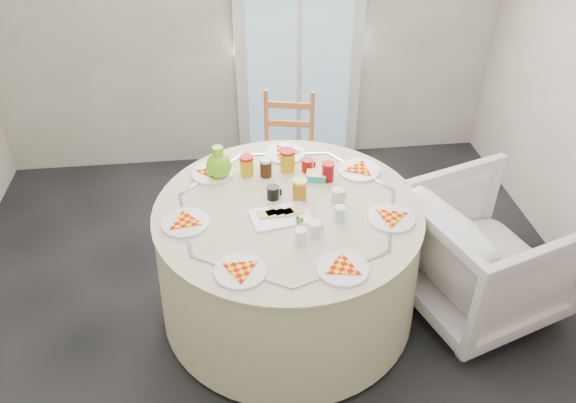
{
  "coord_description": "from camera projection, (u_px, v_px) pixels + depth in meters",
  "views": [
    {
      "loc": [
        -0.17,
        -2.24,
        2.59
      ],
      "look_at": [
        0.11,
        0.19,
        0.8
      ],
      "focal_mm": 35.0,
      "sensor_mm": 36.0,
      "label": 1
    }
  ],
  "objects": [
    {
      "name": "floor",
      "position": [
        273.0,
        330.0,
        3.34
      ],
      "size": [
        4.0,
        4.0,
        0.0
      ],
      "primitive_type": "plane",
      "color": "black",
      "rests_on": "ground"
    },
    {
      "name": "wall_back",
      "position": [
        245.0,
        7.0,
        4.18
      ],
      "size": [
        4.0,
        0.02,
        2.6
      ],
      "primitive_type": "cube",
      "color": "#BCB5A3",
      "rests_on": "floor"
    },
    {
      "name": "glass_door",
      "position": [
        299.0,
        39.0,
        4.32
      ],
      "size": [
        1.0,
        0.08,
        2.1
      ],
      "primitive_type": "cube",
      "color": "silver",
      "rests_on": "floor"
    },
    {
      "name": "table",
      "position": [
        288.0,
        260.0,
        3.28
      ],
      "size": [
        1.52,
        1.52,
        0.77
      ],
      "primitive_type": "cylinder",
      "color": "beige",
      "rests_on": "floor"
    },
    {
      "name": "wooden_chair",
      "position": [
        287.0,
        151.0,
        4.1
      ],
      "size": [
        0.46,
        0.45,
        0.88
      ],
      "primitive_type": null,
      "rotation": [
        0.0,
        0.0,
        -0.21
      ],
      "color": "#C56640",
      "rests_on": "floor"
    },
    {
      "name": "armchair",
      "position": [
        484.0,
        254.0,
        3.31
      ],
      "size": [
        1.01,
        1.05,
        0.86
      ],
      "primitive_type": "imported",
      "rotation": [
        0.0,
        0.0,
        1.89
      ],
      "color": "silver",
      "rests_on": "floor"
    },
    {
      "name": "place_settings",
      "position": [
        288.0,
        206.0,
        3.05
      ],
      "size": [
        1.46,
        1.46,
        0.03
      ],
      "primitive_type": null,
      "rotation": [
        0.0,
        0.0,
        0.07
      ],
      "color": "white",
      "rests_on": "table"
    },
    {
      "name": "jar_cluster",
      "position": [
        285.0,
        169.0,
        3.26
      ],
      "size": [
        0.56,
        0.34,
        0.15
      ],
      "primitive_type": null,
      "rotation": [
        0.0,
        0.0,
        0.16
      ],
      "color": "#9A5715",
      "rests_on": "table"
    },
    {
      "name": "butter_tub",
      "position": [
        316.0,
        176.0,
        3.26
      ],
      "size": [
        0.13,
        0.11,
        0.05
      ],
      "primitive_type": "cube",
      "rotation": [
        0.0,
        0.0,
        -0.22
      ],
      "color": "#17ACAF",
      "rests_on": "table"
    },
    {
      "name": "green_pitcher",
      "position": [
        219.0,
        160.0,
        3.24
      ],
      "size": [
        0.17,
        0.17,
        0.2
      ],
      "primitive_type": null,
      "rotation": [
        0.0,
        0.0,
        -0.15
      ],
      "color": "#6EC916",
      "rests_on": "table"
    },
    {
      "name": "cheese_platter",
      "position": [
        280.0,
        215.0,
        2.98
      ],
      "size": [
        0.34,
        0.25,
        0.04
      ],
      "primitive_type": null,
      "rotation": [
        0.0,
        0.0,
        0.19
      ],
      "color": "white",
      "rests_on": "table"
    },
    {
      "name": "mugs_glasses",
      "position": [
        308.0,
        201.0,
        3.02
      ],
      "size": [
        0.64,
        0.64,
        0.09
      ],
      "primitive_type": null,
      "rotation": [
        0.0,
        0.0,
        -0.3
      ],
      "color": "#A6A4A4",
      "rests_on": "table"
    }
  ]
}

